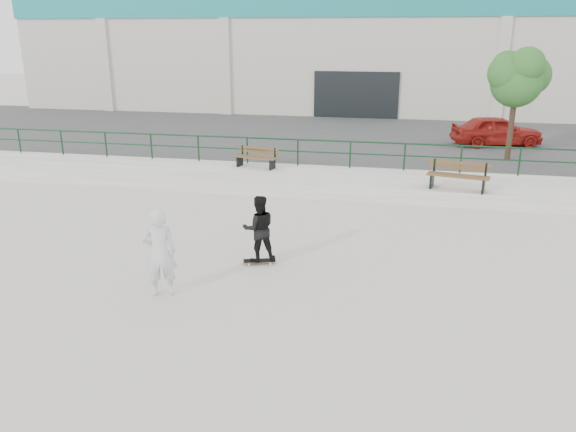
% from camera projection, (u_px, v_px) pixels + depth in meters
% --- Properties ---
extents(ground, '(120.00, 120.00, 0.00)m').
position_uv_depth(ground, '(247.00, 308.00, 11.46)').
color(ground, beige).
rests_on(ground, ground).
extents(ledge, '(30.00, 3.00, 0.50)m').
position_uv_depth(ledge, '(318.00, 181.00, 20.22)').
color(ledge, '#B4B0A4').
rests_on(ledge, ground).
extents(parking_strip, '(60.00, 14.00, 0.50)m').
position_uv_depth(parking_strip, '(344.00, 140.00, 28.13)').
color(parking_strip, '#3D3D3D').
rests_on(parking_strip, ground).
extents(railing, '(28.00, 0.06, 1.03)m').
position_uv_depth(railing, '(324.00, 147.00, 21.12)').
color(railing, '#13351E').
rests_on(railing, ledge).
extents(commercial_building, '(44.20, 16.33, 8.00)m').
position_uv_depth(commercial_building, '(368.00, 44.00, 39.81)').
color(commercial_building, beige).
rests_on(commercial_building, ground).
extents(bench_left, '(1.72, 0.81, 0.76)m').
position_uv_depth(bench_left, '(256.00, 157.00, 21.14)').
color(bench_left, '#553A1D').
rests_on(bench_left, ledge).
extents(bench_right, '(2.02, 0.95, 0.90)m').
position_uv_depth(bench_right, '(458.00, 176.00, 18.13)').
color(bench_right, '#553A1D').
rests_on(bench_right, ledge).
extents(tree, '(2.46, 2.19, 4.38)m').
position_uv_depth(tree, '(518.00, 76.00, 21.50)').
color(tree, '#3E2A1F').
rests_on(tree, parking_strip).
extents(red_car, '(4.17, 2.43, 1.33)m').
position_uv_depth(red_car, '(497.00, 131.00, 25.19)').
color(red_car, maroon).
rests_on(red_car, parking_strip).
extents(skateboard, '(0.80, 0.42, 0.09)m').
position_uv_depth(skateboard, '(259.00, 261.00, 13.64)').
color(skateboard, black).
rests_on(skateboard, ground).
extents(standing_skater, '(0.97, 0.88, 1.63)m').
position_uv_depth(standing_skater, '(259.00, 228.00, 13.38)').
color(standing_skater, black).
rests_on(standing_skater, skateboard).
extents(seated_skater, '(0.83, 0.70, 1.93)m').
position_uv_depth(seated_skater, '(160.00, 253.00, 11.77)').
color(seated_skater, silver).
rests_on(seated_skater, ground).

